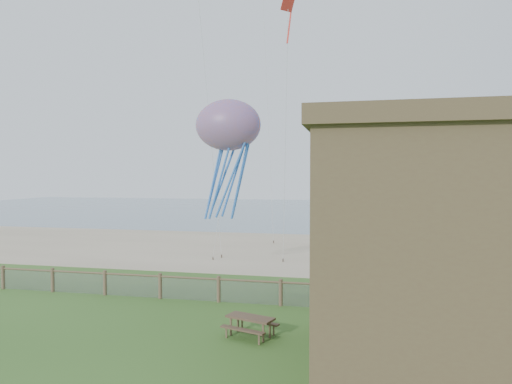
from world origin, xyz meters
TOP-DOWN VIEW (x-y plane):
  - ground at (0.00, 0.00)m, footprint 160.00×160.00m
  - sand_beach at (0.00, 22.00)m, footprint 72.00×20.00m
  - ocean at (0.00, 66.00)m, footprint 160.00×68.00m
  - chainlink_fence at (0.00, 6.00)m, footprint 36.20×0.20m
  - picnic_table at (2.53, 1.76)m, footprint 2.14×1.86m
  - octopus_kite at (-1.61, 13.41)m, footprint 4.53×3.79m
  - kite_red at (2.33, 12.72)m, footprint 1.91×1.89m

SIDE VIEW (x-z plane):
  - ground at x=0.00m, z-range 0.00..0.00m
  - ocean at x=0.00m, z-range -0.01..0.01m
  - sand_beach at x=0.00m, z-range -0.01..0.01m
  - picnic_table at x=2.53m, z-range 0.00..0.76m
  - chainlink_fence at x=0.00m, z-range -0.07..1.18m
  - octopus_kite at x=-1.61m, z-range 3.23..11.22m
  - kite_red at x=2.33m, z-range 14.48..16.98m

